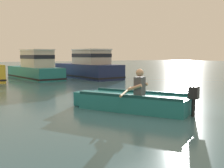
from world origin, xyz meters
The scene contains 4 objects.
ground_plane centered at (0.00, 0.00, 0.00)m, with size 120.00×120.00×0.00m, color #386070.
rowboat_with_person centered at (-1.08, -0.37, 0.25)m, with size 2.43×3.48×1.19m.
moored_boat_teal centered at (-0.09, 11.61, 0.71)m, with size 2.20×5.86×1.94m.
moored_boat_navy centered at (3.22, 10.37, 0.74)m, with size 2.47×6.00×1.97m.
Camera 1 is at (-5.86, -6.70, 1.57)m, focal length 44.95 mm.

